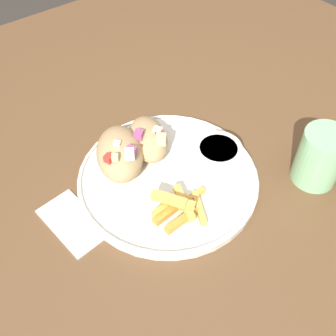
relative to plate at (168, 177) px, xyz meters
name	(u,v)px	position (x,y,z in m)	size (l,w,h in m)	color
ground_plane	(185,328)	(0.03, 0.05, -0.78)	(10.00, 10.00, 0.00)	#38332D
table	(196,198)	(0.03, 0.05, -0.08)	(1.45, 1.45, 0.77)	brown
napkin	(73,222)	(-0.03, -0.18, -0.01)	(0.13, 0.08, 0.00)	white
plate	(168,177)	(0.00, 0.00, 0.00)	(0.32, 0.32, 0.02)	white
pita_sandwich_near	(120,153)	(-0.07, -0.05, 0.04)	(0.15, 0.13, 0.07)	tan
pita_sandwich_far	(148,139)	(-0.07, 0.01, 0.03)	(0.13, 0.11, 0.06)	tan
fries_pile	(178,206)	(0.07, -0.03, 0.02)	(0.09, 0.11, 0.04)	gold
sauce_ramekin	(220,154)	(0.03, 0.09, 0.02)	(0.09, 0.09, 0.03)	white
water_glass	(319,159)	(0.15, 0.21, 0.04)	(0.08, 0.08, 0.10)	#8CCC93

